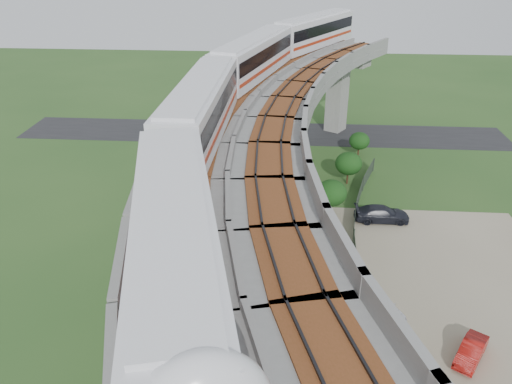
# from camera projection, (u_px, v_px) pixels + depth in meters

# --- Properties ---
(ground) EXTENTS (160.00, 160.00, 0.00)m
(ground) POSITION_uv_depth(u_px,v_px,m) (238.00, 278.00, 35.89)
(ground) COLOR #2A4F1F
(ground) RESTS_ON ground
(dirt_lot) EXTENTS (18.00, 26.00, 0.04)m
(dirt_lot) POSITION_uv_depth(u_px,v_px,m) (444.00, 305.00, 33.22)
(dirt_lot) COLOR gray
(dirt_lot) RESTS_ON ground
(asphalt_road) EXTENTS (60.00, 8.00, 0.03)m
(asphalt_road) POSITION_uv_depth(u_px,v_px,m) (263.00, 133.00, 62.54)
(asphalt_road) COLOR #232326
(asphalt_road) RESTS_ON ground
(viaduct) EXTENTS (19.58, 73.98, 11.40)m
(viaduct) POSITION_uv_depth(u_px,v_px,m) (296.00, 164.00, 31.54)
(viaduct) COLOR #99968E
(viaduct) RESTS_ON ground
(metro_train) EXTENTS (14.43, 60.82, 3.64)m
(metro_train) POSITION_uv_depth(u_px,v_px,m) (257.00, 82.00, 36.91)
(metro_train) COLOR white
(metro_train) RESTS_ON ground
(fence) EXTENTS (3.87, 38.73, 1.50)m
(fence) POSITION_uv_depth(u_px,v_px,m) (376.00, 275.00, 34.94)
(fence) COLOR #2D382D
(fence) RESTS_ON ground
(tree_0) EXTENTS (2.25, 2.25, 2.79)m
(tree_0) POSITION_uv_depth(u_px,v_px,m) (359.00, 141.00, 55.07)
(tree_0) COLOR #382314
(tree_0) RESTS_ON ground
(tree_1) EXTENTS (2.62, 2.62, 3.29)m
(tree_1) POSITION_uv_depth(u_px,v_px,m) (349.00, 164.00, 48.67)
(tree_1) COLOR #382314
(tree_1) RESTS_ON ground
(tree_2) EXTENTS (2.66, 2.66, 3.45)m
(tree_2) POSITION_uv_depth(u_px,v_px,m) (332.00, 193.00, 42.75)
(tree_2) COLOR #382314
(tree_2) RESTS_ON ground
(tree_3) EXTENTS (2.83, 2.83, 3.15)m
(tree_3) POSITION_uv_depth(u_px,v_px,m) (323.00, 234.00, 37.52)
(tree_3) COLOR #382314
(tree_3) RESTS_ON ground
(tree_4) EXTENTS (2.06, 2.06, 2.69)m
(tree_4) POSITION_uv_depth(u_px,v_px,m) (349.00, 319.00, 29.35)
(tree_4) COLOR #382314
(tree_4) RESTS_ON ground
(car_white) EXTENTS (3.09, 3.76, 1.21)m
(car_white) POSITION_uv_depth(u_px,v_px,m) (382.00, 305.00, 32.22)
(car_white) COLOR silver
(car_white) RESTS_ON dirt_lot
(car_red) EXTENTS (2.79, 3.42, 1.10)m
(car_red) POSITION_uv_depth(u_px,v_px,m) (471.00, 351.00, 28.72)
(car_red) COLOR #A0130E
(car_red) RESTS_ON dirt_lot
(car_dark) EXTENTS (4.75, 2.08, 1.36)m
(car_dark) POSITION_uv_depth(u_px,v_px,m) (382.00, 214.00, 42.75)
(car_dark) COLOR black
(car_dark) RESTS_ON dirt_lot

